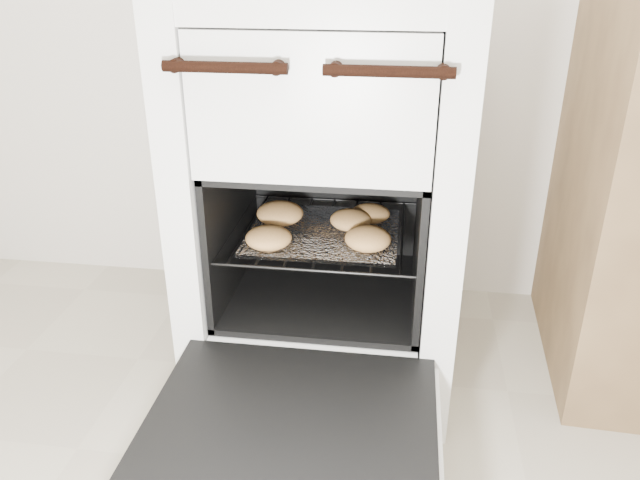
% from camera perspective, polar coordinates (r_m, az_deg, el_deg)
% --- Properties ---
extents(stove, '(0.63, 0.70, 0.97)m').
position_cam_1_polar(stove, '(1.57, 0.79, 4.10)').
color(stove, silver).
rests_on(stove, ground).
extents(oven_door, '(0.57, 0.44, 0.04)m').
position_cam_1_polar(oven_door, '(1.25, -2.52, -16.22)').
color(oven_door, black).
rests_on(oven_door, stove).
extents(oven_rack, '(0.46, 0.44, 0.01)m').
position_cam_1_polar(oven_rack, '(1.53, 0.44, 0.84)').
color(oven_rack, black).
rests_on(oven_rack, stove).
extents(foil_sheet, '(0.36, 0.32, 0.01)m').
position_cam_1_polar(foil_sheet, '(1.51, 0.33, 0.74)').
color(foil_sheet, white).
rests_on(foil_sheet, oven_rack).
extents(baked_rolls, '(0.36, 0.29, 0.05)m').
position_cam_1_polar(baked_rolls, '(1.48, 0.20, 1.46)').
color(baked_rolls, tan).
rests_on(baked_rolls, foil_sheet).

